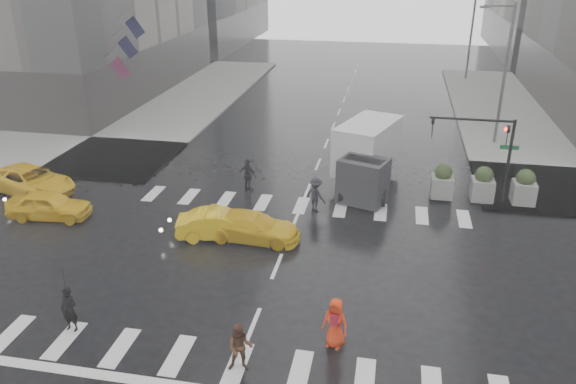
% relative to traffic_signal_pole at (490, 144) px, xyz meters
% --- Properties ---
extents(ground, '(120.00, 120.00, 0.00)m').
position_rel_traffic_signal_pole_xyz_m(ground, '(-9.01, -8.01, -3.22)').
color(ground, black).
rests_on(ground, ground).
extents(sidewalk_nw, '(35.00, 35.00, 0.15)m').
position_rel_traffic_signal_pole_xyz_m(sidewalk_nw, '(-28.51, 9.49, -3.14)').
color(sidewalk_nw, slate).
rests_on(sidewalk_nw, ground).
extents(road_markings, '(18.00, 48.00, 0.01)m').
position_rel_traffic_signal_pole_xyz_m(road_markings, '(-9.01, -8.01, -3.21)').
color(road_markings, silver).
rests_on(road_markings, ground).
extents(traffic_signal_pole, '(4.45, 0.42, 4.50)m').
position_rel_traffic_signal_pole_xyz_m(traffic_signal_pole, '(0.00, 0.00, 0.00)').
color(traffic_signal_pole, black).
rests_on(traffic_signal_pole, ground).
extents(street_lamp_near, '(2.15, 0.22, 9.00)m').
position_rel_traffic_signal_pole_xyz_m(street_lamp_near, '(1.86, 9.99, 1.73)').
color(street_lamp_near, '#59595B').
rests_on(street_lamp_near, ground).
extents(street_lamp_far, '(2.15, 0.22, 9.00)m').
position_rel_traffic_signal_pole_xyz_m(street_lamp_far, '(1.86, 29.99, 1.73)').
color(street_lamp_far, '#59595B').
rests_on(street_lamp_far, ground).
extents(planter_west, '(1.10, 1.10, 1.80)m').
position_rel_traffic_signal_pole_xyz_m(planter_west, '(-2.01, 0.19, -2.23)').
color(planter_west, slate).
rests_on(planter_west, ground).
extents(planter_mid, '(1.10, 1.10, 1.80)m').
position_rel_traffic_signal_pole_xyz_m(planter_mid, '(-0.01, 0.19, -2.23)').
color(planter_mid, slate).
rests_on(planter_mid, ground).
extents(planter_east, '(1.10, 1.10, 1.80)m').
position_rel_traffic_signal_pole_xyz_m(planter_east, '(1.99, 0.19, -2.23)').
color(planter_east, slate).
rests_on(planter_east, ground).
extents(flag_cluster, '(2.87, 3.06, 4.69)m').
position_rel_traffic_signal_pole_xyz_m(flag_cluster, '(-24.09, 10.49, 2.42)').
color(flag_cluster, '#59595B').
rests_on(flag_cluster, ground).
extents(pedestrian_black, '(1.06, 1.08, 2.43)m').
position_rel_traffic_signal_pole_xyz_m(pedestrian_black, '(-15.04, -13.43, -1.61)').
color(pedestrian_black, black).
rests_on(pedestrian_black, ground).
extents(pedestrian_brown, '(0.91, 0.78, 1.65)m').
position_rel_traffic_signal_pole_xyz_m(pedestrian_brown, '(-8.83, -14.23, -2.39)').
color(pedestrian_brown, '#4F2D1C').
rests_on(pedestrian_brown, ground).
extents(pedestrian_orange, '(1.00, 0.79, 1.78)m').
position_rel_traffic_signal_pole_xyz_m(pedestrian_orange, '(-6.10, -12.54, -2.32)').
color(pedestrian_orange, red).
rests_on(pedestrian_orange, ground).
extents(pedestrian_far_a, '(1.23, 1.02, 1.81)m').
position_rel_traffic_signal_pole_xyz_m(pedestrian_far_a, '(-12.12, -0.62, -2.31)').
color(pedestrian_far_a, black).
rests_on(pedestrian_far_a, ground).
extents(pedestrian_far_b, '(1.30, 1.13, 1.76)m').
position_rel_traffic_signal_pole_xyz_m(pedestrian_far_b, '(-8.21, -2.50, -2.34)').
color(pedestrian_far_b, black).
rests_on(pedestrian_far_b, ground).
extents(taxi_front, '(4.09, 1.98, 1.35)m').
position_rel_traffic_signal_pole_xyz_m(taxi_front, '(-20.72, -5.68, -2.54)').
color(taxi_front, yellow).
rests_on(taxi_front, ground).
extents(taxi_mid, '(4.11, 2.19, 1.29)m').
position_rel_traffic_signal_pole_xyz_m(taxi_mid, '(-12.02, -6.01, -2.57)').
color(taxi_mid, yellow).
rests_on(taxi_mid, ground).
extents(taxi_rear, '(3.89, 1.91, 1.25)m').
position_rel_traffic_signal_pole_xyz_m(taxi_rear, '(-10.56, -5.93, -2.59)').
color(taxi_rear, yellow).
rests_on(taxi_rear, ground).
extents(taxi_far, '(5.01, 3.68, 1.41)m').
position_rel_traffic_signal_pole_xyz_m(taxi_far, '(-23.36, -3.12, -2.51)').
color(taxi_far, yellow).
rests_on(taxi_far, ground).
extents(box_truck, '(2.37, 6.33, 3.36)m').
position_rel_traffic_signal_pole_xyz_m(box_truck, '(-6.01, 1.22, -1.42)').
color(box_truck, silver).
rests_on(box_truck, ground).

